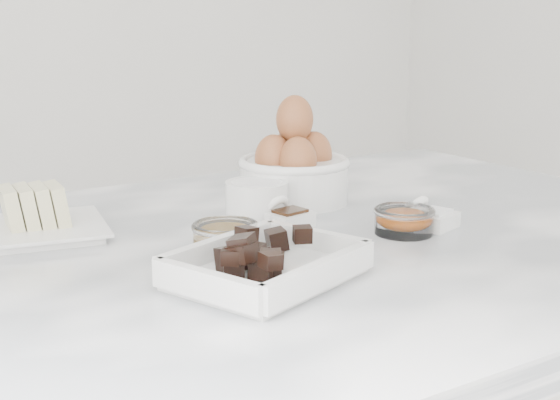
# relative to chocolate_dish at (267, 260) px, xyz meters

# --- Properties ---
(marble_slab) EXTENTS (1.20, 0.80, 0.04)m
(marble_slab) POSITION_rel_chocolate_dish_xyz_m (0.09, 0.12, -0.04)
(marble_slab) COLOR white
(marble_slab) RESTS_ON cabinet
(chocolate_dish) EXTENTS (0.23, 0.20, 0.05)m
(chocolate_dish) POSITION_rel_chocolate_dish_xyz_m (0.00, 0.00, 0.00)
(chocolate_dish) COLOR white
(chocolate_dish) RESTS_ON marble_slab
(butter_plate) EXTENTS (0.18, 0.18, 0.06)m
(butter_plate) POSITION_rel_chocolate_dish_xyz_m (-0.15, 0.29, 0.00)
(butter_plate) COLOR white
(butter_plate) RESTS_ON marble_slab
(sugar_ramekin) EXTENTS (0.08, 0.08, 0.05)m
(sugar_ramekin) POSITION_rel_chocolate_dish_xyz_m (0.12, 0.22, 0.01)
(sugar_ramekin) COLOR white
(sugar_ramekin) RESTS_ON marble_slab
(egg_bowl) EXTENTS (0.16, 0.16, 0.16)m
(egg_bowl) POSITION_rel_chocolate_dish_xyz_m (0.22, 0.27, 0.03)
(egg_bowl) COLOR white
(egg_bowl) RESTS_ON marble_slab
(honey_bowl) EXTENTS (0.08, 0.08, 0.03)m
(honey_bowl) POSITION_rel_chocolate_dish_xyz_m (0.01, 0.11, -0.00)
(honey_bowl) COLOR white
(honey_bowl) RESTS_ON marble_slab
(zest_bowl) EXTENTS (0.08, 0.08, 0.03)m
(zest_bowl) POSITION_rel_chocolate_dish_xyz_m (0.24, 0.06, -0.00)
(zest_bowl) COLOR white
(zest_bowl) RESTS_ON marble_slab
(vanilla_spoon) EXTENTS (0.06, 0.07, 0.04)m
(vanilla_spoon) POSITION_rel_chocolate_dish_xyz_m (0.13, 0.17, -0.01)
(vanilla_spoon) COLOR white
(vanilla_spoon) RESTS_ON marble_slab
(salt_spoon) EXTENTS (0.07, 0.08, 0.04)m
(salt_spoon) POSITION_rel_chocolate_dish_xyz_m (0.29, 0.06, -0.01)
(salt_spoon) COLOR white
(salt_spoon) RESTS_ON marble_slab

